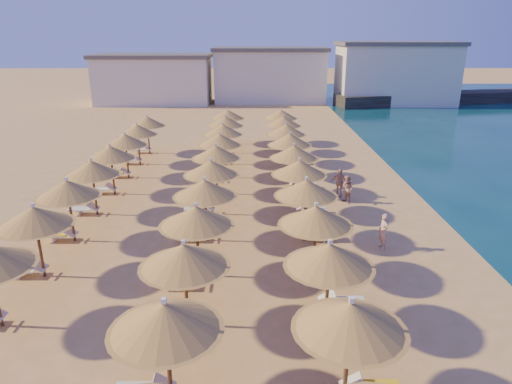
{
  "coord_description": "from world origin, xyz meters",
  "views": [
    {
      "loc": [
        0.04,
        -18.64,
        9.24
      ],
      "look_at": [
        0.18,
        4.0,
        1.3
      ],
      "focal_mm": 32.0,
      "sensor_mm": 36.0,
      "label": 1
    }
  ],
  "objects_px": {
    "parasol_row_west": "(211,169)",
    "beachgoer_b": "(347,189)",
    "beachgoer_a": "(383,231)",
    "parasol_row_east": "(299,169)",
    "beachgoer_c": "(339,183)",
    "jetty": "(441,98)"
  },
  "relations": [
    {
      "from": "beachgoer_b",
      "to": "beachgoer_a",
      "type": "bearing_deg",
      "value": -22.17
    },
    {
      "from": "beachgoer_b",
      "to": "beachgoer_a",
      "type": "distance_m",
      "value": 5.89
    },
    {
      "from": "jetty",
      "to": "beachgoer_b",
      "type": "xyz_separation_m",
      "value": [
        -20.49,
        -38.5,
        0.05
      ]
    },
    {
      "from": "jetty",
      "to": "beachgoer_c",
      "type": "bearing_deg",
      "value": -131.45
    },
    {
      "from": "beachgoer_c",
      "to": "jetty",
      "type": "bearing_deg",
      "value": 86.78
    },
    {
      "from": "parasol_row_east",
      "to": "beachgoer_c",
      "type": "height_order",
      "value": "parasol_row_east"
    },
    {
      "from": "parasol_row_west",
      "to": "beachgoer_a",
      "type": "xyz_separation_m",
      "value": [
        8.0,
        -4.16,
        -1.71
      ]
    },
    {
      "from": "beachgoer_b",
      "to": "beachgoer_c",
      "type": "bearing_deg",
      "value": 165.71
    },
    {
      "from": "parasol_row_east",
      "to": "beachgoer_b",
      "type": "height_order",
      "value": "parasol_row_east"
    },
    {
      "from": "parasol_row_east",
      "to": "parasol_row_west",
      "type": "relative_size",
      "value": 1.0
    },
    {
      "from": "parasol_row_east",
      "to": "beachgoer_a",
      "type": "height_order",
      "value": "parasol_row_east"
    },
    {
      "from": "parasol_row_west",
      "to": "beachgoer_b",
      "type": "distance_m",
      "value": 7.91
    },
    {
      "from": "parasol_row_west",
      "to": "beachgoer_c",
      "type": "bearing_deg",
      "value": 21.08
    },
    {
      "from": "parasol_row_east",
      "to": "beachgoer_b",
      "type": "relative_size",
      "value": 22.52
    },
    {
      "from": "jetty",
      "to": "parasol_row_east",
      "type": "xyz_separation_m",
      "value": [
        -23.43,
        -40.21,
        1.79
      ]
    },
    {
      "from": "jetty",
      "to": "beachgoer_a",
      "type": "bearing_deg",
      "value": -126.73
    },
    {
      "from": "parasol_row_east",
      "to": "beachgoer_c",
      "type": "relative_size",
      "value": 21.05
    },
    {
      "from": "jetty",
      "to": "parasol_row_east",
      "type": "bearing_deg",
      "value": -132.67
    },
    {
      "from": "parasol_row_west",
      "to": "beachgoer_b",
      "type": "height_order",
      "value": "parasol_row_west"
    },
    {
      "from": "parasol_row_west",
      "to": "beachgoer_c",
      "type": "height_order",
      "value": "parasol_row_west"
    },
    {
      "from": "parasol_row_west",
      "to": "jetty",
      "type": "bearing_deg",
      "value": 55.13
    },
    {
      "from": "jetty",
      "to": "beachgoer_c",
      "type": "relative_size",
      "value": 17.63
    }
  ]
}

